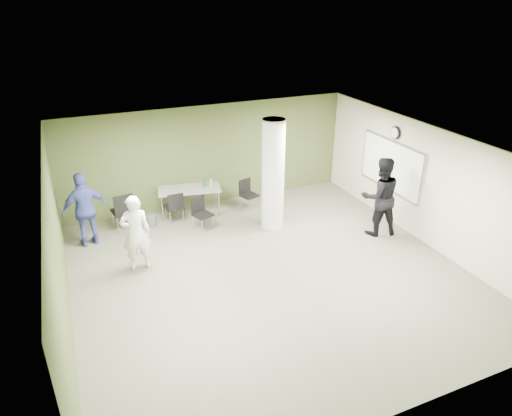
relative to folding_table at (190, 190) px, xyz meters
name	(u,v)px	position (x,y,z in m)	size (l,w,h in m)	color
floor	(269,273)	(0.75, -3.43, -0.73)	(8.00, 8.00, 0.00)	#595B47
ceiling	(271,149)	(0.75, -3.43, 2.07)	(8.00, 8.00, 0.00)	white
wall_back	(209,156)	(0.75, 0.57, 0.67)	(8.00, 0.02, 2.80)	#505829
wall_left	(58,256)	(-3.25, -3.43, 0.67)	(0.02, 8.00, 2.80)	#505829
wall_right_cream	(426,185)	(4.75, -3.43, 0.67)	(0.02, 8.00, 2.80)	beige
column	(273,175)	(1.75, -1.43, 0.67)	(0.56, 0.56, 2.80)	silver
whiteboard	(391,165)	(4.67, -2.23, 0.77)	(0.05, 2.30, 1.30)	silver
wall_clock	(395,133)	(4.68, -2.23, 1.62)	(0.06, 0.32, 0.32)	black
folding_table	(190,190)	(0.00, 0.00, 0.00)	(1.74, 1.01, 1.03)	gray
wastebasket	(151,221)	(-1.13, -0.25, -0.58)	(0.26, 0.26, 0.30)	#4C4C4C
chair_back_left	(123,209)	(-1.78, -0.19, -0.13)	(0.57, 0.57, 1.01)	black
chair_back_right	(175,205)	(-0.50, -0.30, -0.22)	(0.46, 0.46, 0.86)	black
chair_table_left	(201,211)	(0.03, -0.86, -0.24)	(0.54, 0.54, 0.84)	black
chair_table_right	(247,192)	(1.56, -0.20, -0.24)	(0.53, 0.53, 0.84)	black
woman_white	(136,233)	(-1.76, -2.08, 0.13)	(0.63, 0.41, 1.72)	white
man_black	(380,197)	(3.97, -2.81, 0.27)	(0.97, 0.75, 1.99)	black
man_blue	(86,210)	(-2.65, -0.59, 0.18)	(1.07, 0.44, 1.82)	#3F499C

